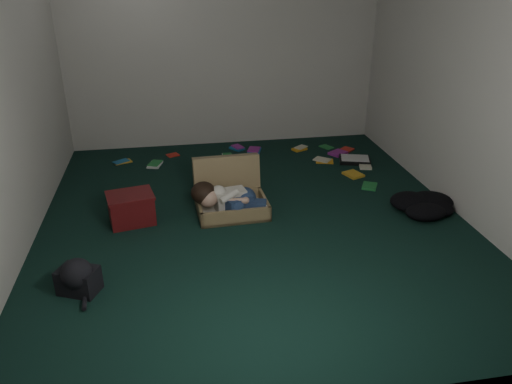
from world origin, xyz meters
name	(u,v)px	position (x,y,z in m)	size (l,w,h in m)	color
floor	(253,218)	(0.00, 0.00, 0.00)	(4.50, 4.50, 0.00)	black
wall_back	(223,45)	(0.00, 2.25, 1.30)	(4.50, 4.50, 0.00)	silver
wall_front	(335,195)	(0.00, -2.25, 1.30)	(4.50, 4.50, 0.00)	silver
wall_left	(5,94)	(-2.00, 0.00, 1.30)	(4.50, 4.50, 0.00)	silver
wall_right	(467,76)	(2.00, 0.00, 1.30)	(4.50, 4.50, 0.00)	silver
suitcase	(230,195)	(-0.19, 0.26, 0.15)	(0.70, 0.69, 0.50)	#8E774E
person	(228,198)	(-0.23, 0.09, 0.19)	(0.74, 0.34, 0.31)	silver
maroon_bin	(131,208)	(-1.15, 0.13, 0.15)	(0.48, 0.41, 0.29)	#571113
backpack	(78,279)	(-1.48, -0.93, 0.11)	(0.36, 0.29, 0.22)	black
clothing_pile	(427,207)	(1.70, -0.19, 0.07)	(0.46, 0.38, 0.15)	black
paper_tray	(355,160)	(1.49, 1.26, 0.03)	(0.44, 0.37, 0.05)	black
book_scatter	(277,158)	(0.56, 1.51, 0.01)	(3.07, 1.67, 0.02)	gold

